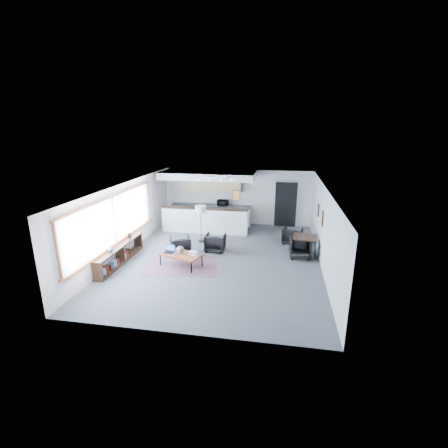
% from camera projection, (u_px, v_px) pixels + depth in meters
% --- Properties ---
extents(room, '(7.02, 9.02, 2.62)m').
position_uv_depth(room, '(219.00, 223.00, 11.25)').
color(room, '#4D4D50').
rests_on(room, ground).
extents(window, '(0.10, 5.95, 1.66)m').
position_uv_depth(window, '(114.00, 222.00, 10.94)').
color(window, '#8CBFFF').
rests_on(window, room).
extents(console, '(0.35, 3.00, 0.80)m').
position_uv_depth(console, '(119.00, 255.00, 11.09)').
color(console, black).
rests_on(console, floor).
extents(kitchenette, '(4.20, 1.96, 2.60)m').
position_uv_depth(kitchenette, '(209.00, 198.00, 14.93)').
color(kitchenette, white).
rests_on(kitchenette, floor).
extents(doorway, '(1.10, 0.12, 2.15)m').
position_uv_depth(doorway, '(286.00, 204.00, 15.10)').
color(doorway, black).
rests_on(doorway, room).
extents(track_light, '(1.60, 0.07, 0.15)m').
position_uv_depth(track_light, '(215.00, 178.00, 13.07)').
color(track_light, silver).
rests_on(track_light, room).
extents(wall_art_lower, '(0.03, 0.38, 0.48)m').
position_uv_depth(wall_art_lower, '(322.00, 218.00, 10.98)').
color(wall_art_lower, black).
rests_on(wall_art_lower, room).
extents(wall_art_upper, '(0.03, 0.34, 0.44)m').
position_uv_depth(wall_art_upper, '(318.00, 210.00, 12.22)').
color(wall_art_upper, black).
rests_on(wall_art_upper, room).
extents(kilim_rug, '(2.58, 1.93, 0.01)m').
position_uv_depth(kilim_rug, '(181.00, 266.00, 10.98)').
color(kilim_rug, '#5F3949').
rests_on(kilim_rug, floor).
extents(coffee_table, '(1.54, 1.14, 0.45)m').
position_uv_depth(coffee_table, '(181.00, 255.00, 10.86)').
color(coffee_table, brown).
rests_on(coffee_table, floor).
extents(laptop, '(0.37, 0.32, 0.24)m').
position_uv_depth(laptop, '(170.00, 250.00, 10.98)').
color(laptop, black).
rests_on(laptop, coffee_table).
extents(ceramic_pot, '(0.25, 0.25, 0.25)m').
position_uv_depth(ceramic_pot, '(180.00, 250.00, 10.85)').
color(ceramic_pot, gray).
rests_on(ceramic_pot, coffee_table).
extents(book_stack, '(0.39, 0.34, 0.10)m').
position_uv_depth(book_stack, '(194.00, 253.00, 10.79)').
color(book_stack, silver).
rests_on(book_stack, coffee_table).
extents(coaster, '(0.12, 0.12, 0.01)m').
position_uv_depth(coaster, '(181.00, 257.00, 10.57)').
color(coaster, '#E5590C').
rests_on(coaster, coffee_table).
extents(armchair_left, '(0.91, 0.88, 0.72)m').
position_uv_depth(armchair_left, '(180.00, 244.00, 11.97)').
color(armchair_left, black).
rests_on(armchair_left, floor).
extents(armchair_right, '(0.72, 0.68, 0.73)m').
position_uv_depth(armchair_right, '(215.00, 242.00, 12.23)').
color(armchair_right, black).
rests_on(armchair_right, floor).
extents(floor_lamp, '(0.52, 0.52, 1.52)m').
position_uv_depth(floor_lamp, '(201.00, 210.00, 12.93)').
color(floor_lamp, black).
rests_on(floor_lamp, floor).
extents(dining_table, '(0.93, 0.93, 0.71)m').
position_uv_depth(dining_table, '(305.00, 238.00, 11.74)').
color(dining_table, black).
rests_on(dining_table, floor).
extents(dining_chair_near, '(0.65, 0.61, 0.64)m').
position_uv_depth(dining_chair_near, '(300.00, 249.00, 11.58)').
color(dining_chair_near, black).
rests_on(dining_chair_near, floor).
extents(dining_chair_far, '(0.73, 0.70, 0.62)m').
position_uv_depth(dining_chair_far, '(292.00, 236.00, 12.96)').
color(dining_chair_far, black).
rests_on(dining_chair_far, floor).
extents(microwave, '(0.52, 0.33, 0.33)m').
position_uv_depth(microwave, '(223.00, 202.00, 15.33)').
color(microwave, black).
rests_on(microwave, kitchenette).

